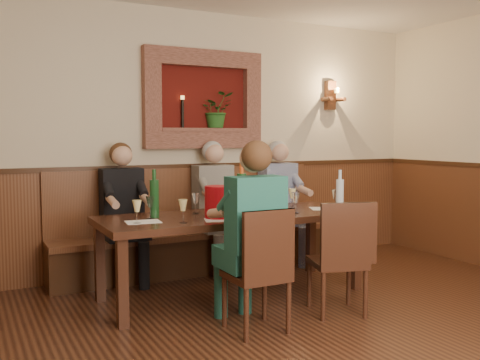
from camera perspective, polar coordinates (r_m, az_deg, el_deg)
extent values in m
cube|color=beige|center=(5.84, -5.87, 4.18)|extent=(6.00, 0.04, 2.80)
cube|color=#502A17|center=(5.89, -5.73, -4.12)|extent=(6.00, 0.04, 1.10)
cube|color=#381E0F|center=(5.83, -5.78, 1.47)|extent=(6.02, 0.06, 0.05)
cube|color=#4E0F0B|center=(5.92, -4.04, 8.56)|extent=(1.00, 0.02, 0.70)
cube|color=#975C4D|center=(5.92, -3.88, 12.84)|extent=(1.36, 0.12, 0.18)
cube|color=#975C4D|center=(5.86, -3.84, 4.29)|extent=(1.36, 0.12, 0.18)
cube|color=#975C4D|center=(5.67, -9.40, 8.68)|extent=(0.18, 0.12, 0.70)
cube|color=#975C4D|center=(6.14, 1.25, 8.43)|extent=(0.18, 0.12, 0.70)
cube|color=#975C4D|center=(5.86, -3.84, 5.37)|extent=(1.00, 0.14, 0.04)
imported|color=#23561D|center=(5.93, -2.51, 7.44)|extent=(0.35, 0.30, 0.39)
cylinder|color=black|center=(5.77, -6.14, 7.05)|extent=(0.03, 0.03, 0.30)
cylinder|color=#FFBF59|center=(5.78, -6.16, 8.73)|extent=(0.04, 0.04, 0.04)
cube|color=#502A17|center=(6.75, 9.60, 8.88)|extent=(0.12, 0.08, 0.35)
cylinder|color=#502A17|center=(6.63, 9.26, 8.53)|extent=(0.05, 0.18, 0.05)
cylinder|color=#502A17|center=(6.76, 10.64, 8.44)|extent=(0.05, 0.18, 0.05)
cylinder|color=#FFBF59|center=(6.65, 10.29, 9.36)|extent=(0.06, 0.06, 0.06)
cube|color=black|center=(4.85, -0.78, -3.98)|extent=(2.40, 0.90, 0.06)
cube|color=black|center=(4.19, -12.45, -10.72)|extent=(0.08, 0.08, 0.69)
cube|color=black|center=(5.22, 12.27, -7.65)|extent=(0.08, 0.08, 0.69)
cube|color=black|center=(4.89, -14.73, -8.53)|extent=(0.08, 0.08, 0.69)
cube|color=black|center=(5.79, 7.56, -6.35)|extent=(0.08, 0.08, 0.69)
cube|color=#381E0F|center=(5.76, -4.88, -7.87)|extent=(3.00, 0.40, 0.40)
cube|color=#502A17|center=(5.71, -4.90, -5.71)|extent=(3.00, 0.45, 0.06)
cube|color=#502A17|center=(5.83, -5.64, -1.93)|extent=(3.00, 0.06, 0.66)
cube|color=black|center=(4.10, 1.71, -13.13)|extent=(0.39, 0.39, 0.39)
cube|color=black|center=(4.04, 1.71, -10.16)|extent=(0.41, 0.41, 0.05)
cube|color=black|center=(3.82, 3.09, -6.88)|extent=(0.41, 0.04, 0.49)
cube|color=black|center=(4.56, 10.26, -11.36)|extent=(0.49, 0.49, 0.39)
cube|color=black|center=(4.50, 10.30, -8.66)|extent=(0.52, 0.52, 0.05)
cube|color=black|center=(4.28, 11.24, -5.68)|extent=(0.41, 0.16, 0.49)
cube|color=black|center=(5.38, -11.93, -8.59)|extent=(0.40, 0.42, 0.45)
cube|color=black|center=(5.42, -12.51, -1.57)|extent=(0.40, 0.21, 0.53)
sphere|color=#D8A384|center=(5.36, -12.48, 2.54)|extent=(0.20, 0.20, 0.20)
sphere|color=#4C2D19|center=(5.40, -12.62, 2.76)|extent=(0.22, 0.22, 0.22)
cube|color=#534F4C|center=(5.71, -2.19, -7.70)|extent=(0.41, 0.43, 0.45)
cube|color=#534F4C|center=(5.76, -2.91, -1.06)|extent=(0.41, 0.21, 0.54)
sphere|color=#D8A384|center=(5.70, -2.77, 2.86)|extent=(0.20, 0.20, 0.20)
sphere|color=#B2B2B2|center=(5.74, -2.97, 3.06)|extent=(0.22, 0.22, 0.22)
cube|color=navy|center=(6.10, 4.84, -6.91)|extent=(0.41, 0.43, 0.45)
cube|color=navy|center=(6.14, 4.06, -0.70)|extent=(0.41, 0.21, 0.54)
sphere|color=#D8A384|center=(6.08, 4.27, 2.98)|extent=(0.20, 0.20, 0.20)
sphere|color=#B2B2B2|center=(6.12, 4.03, 3.17)|extent=(0.22, 0.22, 0.22)
cube|color=navy|center=(4.24, 0.54, -12.13)|extent=(0.42, 0.44, 0.45)
cube|color=navy|center=(3.95, 1.71, -3.57)|extent=(0.42, 0.22, 0.55)
sphere|color=#D8A384|center=(3.95, 1.44, 2.32)|extent=(0.21, 0.21, 0.21)
sphere|color=#4C2D19|center=(3.90, 1.80, 2.58)|extent=(0.23, 0.23, 0.23)
cylinder|color=red|center=(4.59, -2.28, -2.36)|extent=(0.24, 0.24, 0.28)
cylinder|color=#19471E|center=(4.84, 0.17, -1.44)|extent=(0.10, 0.10, 0.37)
cylinder|color=#D75117|center=(4.83, 0.17, 1.25)|extent=(0.04, 0.04, 0.09)
cylinder|color=#19471E|center=(4.66, -9.12, -1.98)|extent=(0.09, 0.09, 0.33)
cylinder|color=#19471E|center=(4.64, -9.15, 0.58)|extent=(0.04, 0.04, 0.09)
cylinder|color=silver|center=(5.09, 10.59, -1.61)|extent=(0.09, 0.09, 0.30)
cylinder|color=silver|center=(5.08, 10.63, 0.57)|extent=(0.04, 0.04, 0.09)
cube|color=white|center=(4.46, -10.30, -4.41)|extent=(0.30, 0.23, 0.00)
cube|color=white|center=(4.87, 1.58, -3.57)|extent=(0.33, 0.27, 0.00)
cube|color=white|center=(5.25, 9.20, -3.02)|extent=(0.37, 0.32, 0.00)
cube|color=white|center=(4.49, -1.78, -4.26)|extent=(0.37, 0.31, 0.00)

